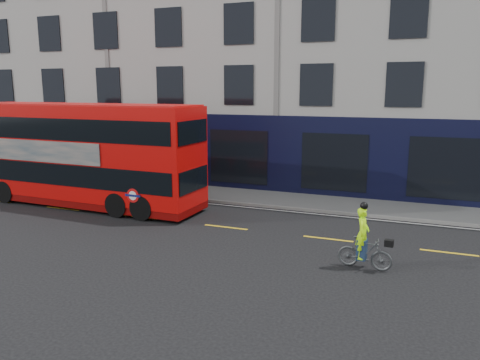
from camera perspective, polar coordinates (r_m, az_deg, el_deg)
The scene contains 8 objects.
ground at distance 17.07m, azimuth -3.70°, elevation -7.13°, with size 120.00×120.00×0.00m, color black.
pavement at distance 22.89m, azimuth 3.16°, elevation -2.23°, with size 60.00×3.00×0.12m, color slate.
kerb at distance 21.50m, azimuth 1.92°, elevation -3.08°, with size 60.00×0.12×0.13m, color gray.
building_terrace at distance 28.55m, azimuth 7.51°, elevation 15.35°, with size 50.00×10.07×15.00m.
road_edge_line at distance 21.25m, azimuth 1.65°, elevation -3.43°, with size 58.00×0.10×0.01m, color silver.
lane_dashes at distance 18.37m, azimuth -1.72°, elevation -5.76°, with size 58.00×0.12×0.01m, color gold, non-canonical shape.
bus at distance 22.57m, azimuth -18.54°, elevation 3.03°, with size 11.65×3.04×4.66m.
cyclist at distance 14.60m, azimuth 14.90°, elevation -7.84°, with size 1.66×0.61×2.05m.
Camera 1 is at (6.88, -14.68, 5.33)m, focal length 35.00 mm.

